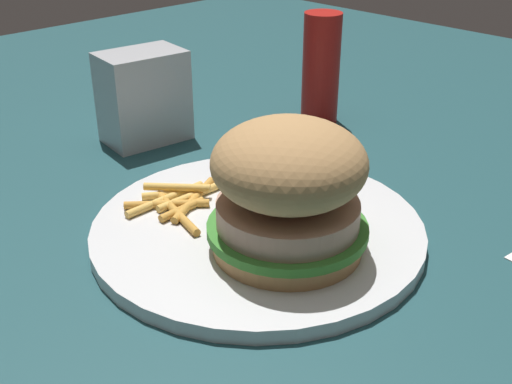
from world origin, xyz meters
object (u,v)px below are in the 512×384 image
at_px(sandwich, 288,188).
at_px(napkin_dispenser, 144,97).
at_px(fries_pile, 179,200).
at_px(ketchup_bottle, 321,69).
at_px(plate, 256,230).

height_order(sandwich, napkin_dispenser, sandwich).
xyz_separation_m(fries_pile, ketchup_bottle, (-0.27, -0.07, 0.05)).
height_order(fries_pile, napkin_dispenser, napkin_dispenser).
xyz_separation_m(napkin_dispenser, ketchup_bottle, (-0.18, 0.10, 0.01)).
bearing_deg(plate, napkin_dispenser, -104.01).
bearing_deg(fries_pile, napkin_dispenser, -116.70).
relative_size(fries_pile, ketchup_bottle, 0.84).
bearing_deg(sandwich, fries_pile, -82.40).
height_order(sandwich, ketchup_bottle, ketchup_bottle).
xyz_separation_m(sandwich, ketchup_bottle, (-0.25, -0.18, 0.00)).
bearing_deg(napkin_dispenser, plate, 83.29).
distance_m(plate, ketchup_bottle, 0.29).
xyz_separation_m(plate, ketchup_bottle, (-0.24, -0.14, 0.06)).
bearing_deg(plate, ketchup_bottle, -150.05).
xyz_separation_m(sandwich, napkin_dispenser, (-0.07, -0.28, -0.01)).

